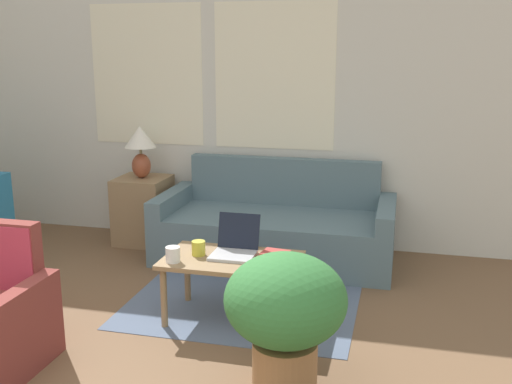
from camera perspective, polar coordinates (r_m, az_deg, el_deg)
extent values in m
cube|color=silver|center=(5.64, -3.67, 8.46)|extent=(5.92, 0.05, 2.60)
cube|color=white|center=(5.84, -10.36, 10.90)|extent=(1.10, 0.01, 1.30)
cube|color=white|center=(5.46, 1.73, 10.94)|extent=(1.10, 0.01, 1.30)
cube|color=slate|center=(4.70, -0.16, -8.86)|extent=(1.63, 1.96, 0.01)
cube|color=slate|center=(5.18, 1.78, -4.36)|extent=(1.73, 0.89, 0.41)
cube|color=slate|center=(5.49, 2.65, -1.04)|extent=(1.73, 0.12, 0.83)
cube|color=slate|center=(5.43, -7.92, -2.83)|extent=(0.14, 0.89, 0.56)
cube|color=slate|center=(5.06, 12.22, -4.24)|extent=(0.14, 0.89, 0.56)
cube|color=brown|center=(3.58, -22.14, -12.95)|extent=(0.10, 0.82, 0.52)
cube|color=#937551|center=(5.73, -10.67, -1.71)|extent=(0.46, 0.46, 0.63)
ellipsoid|color=brown|center=(5.64, -10.86, 2.47)|extent=(0.18, 0.18, 0.23)
cylinder|color=tan|center=(5.61, -10.93, 3.91)|extent=(0.02, 0.02, 0.06)
cone|color=white|center=(5.59, -10.98, 5.20)|extent=(0.29, 0.29, 0.19)
cube|color=#8E704C|center=(4.01, -2.31, -6.50)|extent=(0.90, 0.54, 0.03)
cylinder|color=#8E704C|center=(4.02, -8.77, -9.94)|extent=(0.04, 0.04, 0.41)
cylinder|color=#8E704C|center=(3.80, 2.72, -11.21)|extent=(0.04, 0.04, 0.41)
cylinder|color=#8E704C|center=(4.40, -6.55, -7.77)|extent=(0.04, 0.04, 0.41)
cylinder|color=#8E704C|center=(4.20, 3.92, -8.77)|extent=(0.04, 0.04, 0.41)
cube|color=#B7B7BC|center=(4.02, -2.22, -6.07)|extent=(0.29, 0.24, 0.02)
cube|color=black|center=(4.11, -1.64, -3.70)|extent=(0.29, 0.07, 0.24)
cylinder|color=white|center=(3.95, -7.92, -5.91)|extent=(0.09, 0.09, 0.10)
cylinder|color=gold|center=(4.05, -5.50, -5.34)|extent=(0.09, 0.09, 0.10)
ellipsoid|color=gold|center=(3.81, 0.31, -6.94)|extent=(0.15, 0.15, 0.05)
cube|color=#B23D38|center=(4.01, 1.86, -5.96)|extent=(0.20, 0.17, 0.04)
cylinder|color=#996B42|center=(3.34, 2.75, -16.21)|extent=(0.35, 0.35, 0.28)
ellipsoid|color=#337538|center=(3.17, 2.83, -10.19)|extent=(0.65, 0.65, 0.49)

